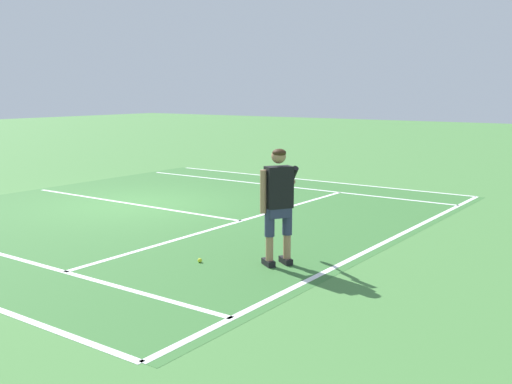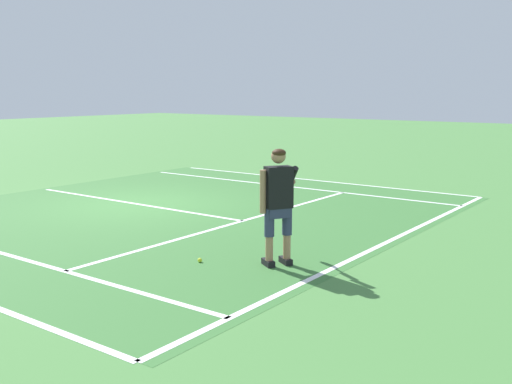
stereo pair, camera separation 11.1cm
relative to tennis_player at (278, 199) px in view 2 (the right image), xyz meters
name	(u,v)px [view 2 (the right image)]	position (x,y,z in m)	size (l,w,h in m)	color
ground_plane	(138,204)	(2.06, 5.20, -0.99)	(80.00, 80.00, 0.00)	#477F3D
court_inner_surface	(179,211)	(2.06, 3.95, -0.99)	(10.98, 9.78, 0.00)	#387033
line_baseline	(384,244)	(2.06, -0.74, -0.99)	(10.98, 0.10, 0.01)	white
line_service	(243,221)	(2.06, 2.24, -0.99)	(8.23, 0.10, 0.01)	white
line_centre_service	(131,203)	(2.06, 5.44, -0.99)	(0.10, 6.40, 0.01)	white
line_singles_right	(286,186)	(6.18, 3.95, -0.99)	(0.10, 9.38, 0.01)	white
line_doubles_right	(312,180)	(7.55, 3.95, -0.99)	(0.10, 9.38, 0.01)	white
tennis_player	(278,199)	(0.00, 0.00, 0.00)	(1.07, 0.88, 1.71)	black
tennis_ball_near_feet	(200,260)	(-0.58, 1.01, -0.96)	(0.07, 0.07, 0.07)	#CCE02D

